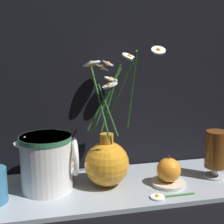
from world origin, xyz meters
TOP-DOWN VIEW (x-y plane):
  - ground_plane at (0.00, 0.00)m, footprint 6.00×6.00m
  - shelf at (0.00, 0.00)m, footprint 0.74×0.27m
  - vase_with_flowers at (-0.02, 0.01)m, footprint 0.23×0.19m
  - ceramic_pitcher at (-0.18, 0.01)m, footprint 0.16×0.14m
  - tea_glass at (0.30, -0.01)m, footprint 0.06×0.06m
  - saucer_plate at (0.15, -0.03)m, footprint 0.09×0.09m
  - orange_fruit at (0.15, -0.03)m, footprint 0.07×0.07m
  - loose_daisy at (0.10, -0.10)m, footprint 0.12×0.04m

SIDE VIEW (x-z plane):
  - ground_plane at x=0.00m, z-range 0.00..0.00m
  - shelf at x=0.00m, z-range 0.00..0.01m
  - loose_daisy at x=0.10m, z-range 0.01..0.02m
  - saucer_plate at x=0.15m, z-range 0.01..0.02m
  - orange_fruit at x=0.15m, z-range 0.02..0.09m
  - vase_with_flowers at x=-0.02m, z-range -0.10..0.27m
  - tea_glass at x=0.30m, z-range 0.02..0.16m
  - ceramic_pitcher at x=-0.18m, z-range 0.01..0.17m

